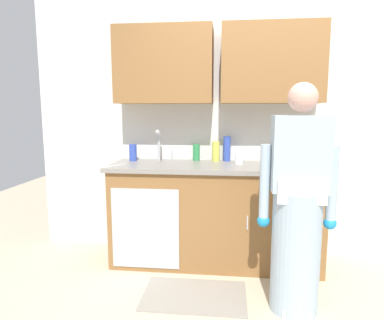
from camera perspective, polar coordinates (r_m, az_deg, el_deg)
name	(u,v)px	position (r m, az deg, el deg)	size (l,w,h in m)	color
ground_plane	(285,305)	(2.79, 15.56, -22.83)	(9.00, 9.00, 0.00)	beige
kitchen_wall_with_uppers	(260,106)	(3.36, 11.49, 8.98)	(4.80, 0.44, 2.70)	silver
counter_cabinet	(215,216)	(3.21, 3.91, -9.45)	(1.90, 0.62, 0.90)	brown
countertop	(216,167)	(3.10, 4.06, -1.12)	(1.96, 0.66, 0.04)	gray
sink	(160,165)	(3.17, -5.48, -0.83)	(0.50, 0.36, 0.35)	#B7BABF
person_at_sink	(297,217)	(2.48, 17.53, -9.29)	(0.55, 0.34, 1.62)	white
floor_mat	(194,296)	(2.80, 0.42, -22.15)	(0.80, 0.50, 0.01)	gray
bottle_dish_liquid	(227,149)	(3.30, 5.97, 1.94)	(0.07, 0.07, 0.25)	#334CB2
bottle_water_tall	(133,153)	(3.35, -10.05, 1.26)	(0.07, 0.07, 0.16)	#334CB2
bottle_cleaner_spray	(216,151)	(3.29, 4.11, 1.48)	(0.07, 0.07, 0.19)	#D8D14C
bottle_water_short	(196,152)	(3.33, 0.74, 1.32)	(0.07, 0.07, 0.16)	#2D8C4C
cup_by_sink	(239,159)	(3.14, 8.02, 0.21)	(0.08, 0.08, 0.10)	white
knife_on_counter	(115,166)	(3.08, -12.96, -0.95)	(0.24, 0.02, 0.01)	silver
sponge	(307,161)	(3.36, 19.11, -0.21)	(0.11, 0.07, 0.03)	#4CBF4C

